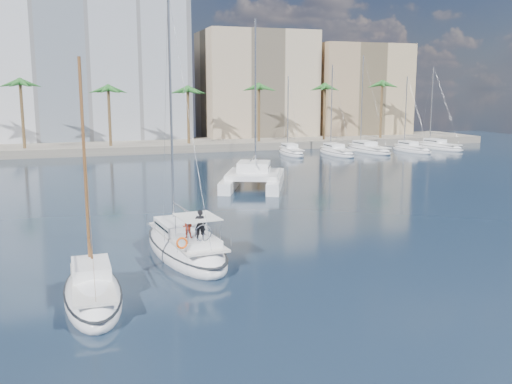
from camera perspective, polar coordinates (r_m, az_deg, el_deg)
name	(u,v)px	position (r m, az deg, el deg)	size (l,w,h in m)	color
ground	(273,248)	(35.39, 1.68, -5.65)	(160.00, 160.00, 0.00)	black
quay	(144,146)	(94.15, -11.12, 4.52)	(120.00, 14.00, 1.20)	gray
building_modern	(61,63)	(105.07, -18.88, 12.07)	(42.00, 16.00, 28.00)	silver
building_beige	(256,87)	(107.39, -0.02, 10.42)	(20.00, 14.00, 20.00)	tan
building_tan_right	(357,93)	(113.47, 10.09, 9.75)	(18.00, 12.00, 18.00)	tan
palm_centre	(145,85)	(89.74, -11.00, 10.45)	(3.60, 3.60, 12.30)	brown
palm_right	(346,86)	(100.01, 9.03, 10.47)	(3.60, 3.60, 12.30)	brown
main_sloop	(185,246)	(34.21, -7.09, -5.40)	(4.62, 11.23, 16.21)	white
small_sloop	(93,293)	(27.79, -16.02, -9.65)	(2.63, 8.26, 11.85)	white
catamaran	(254,175)	(57.35, -0.23, 1.67)	(9.68, 12.61, 16.56)	white
seagull	(158,230)	(38.56, -9.81, -3.78)	(0.99, 0.42, 0.18)	silver
moored_yacht_a	(291,155)	(85.64, 3.55, 3.74)	(2.72, 9.35, 11.90)	white
moored_yacht_b	(336,155)	(86.46, 8.05, 3.72)	(3.14, 10.78, 13.72)	white
moored_yacht_c	(368,152)	(91.24, 11.17, 3.97)	(3.55, 12.21, 15.54)	white
moored_yacht_d	(411,152)	(92.93, 15.28, 3.91)	(2.72, 9.35, 11.90)	white
moored_yacht_e	(439,149)	(98.26, 17.81, 4.11)	(3.14, 10.78, 13.72)	white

